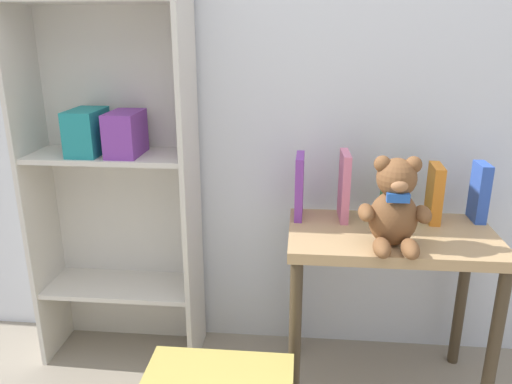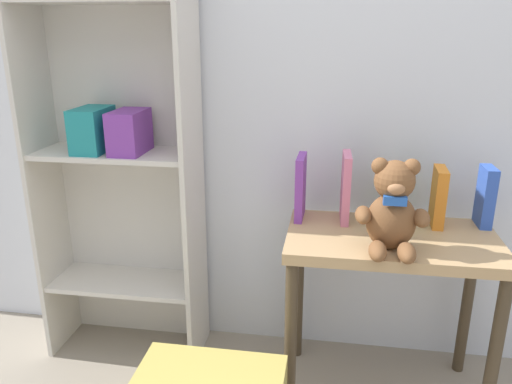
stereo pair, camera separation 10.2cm
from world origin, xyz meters
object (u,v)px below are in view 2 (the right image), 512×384
(book_standing_green, at_px, (391,195))
(book_standing_purple, at_px, (301,187))
(teddy_bear, at_px, (392,210))
(book_standing_pink, at_px, (346,187))
(book_standing_orange, at_px, (438,197))
(display_table, at_px, (390,264))
(bookshelf_side, at_px, (117,127))
(book_standing_blue, at_px, (486,197))

(book_standing_green, bearing_deg, book_standing_purple, -176.02)
(teddy_bear, height_order, book_standing_pink, teddy_bear)
(teddy_bear, distance_m, book_standing_orange, 0.29)
(book_standing_pink, height_order, book_standing_orange, book_standing_pink)
(book_standing_purple, bearing_deg, display_table, -19.97)
(bookshelf_side, bearing_deg, book_standing_purple, -3.03)
(display_table, bearing_deg, book_standing_purple, 158.69)
(teddy_bear, relative_size, book_standing_blue, 1.39)
(teddy_bear, xyz_separation_m, book_standing_purple, (-0.29, 0.23, -0.02))
(bookshelf_side, xyz_separation_m, display_table, (0.99, -0.16, -0.40))
(display_table, distance_m, book_standing_pink, 0.29)
(book_standing_blue, bearing_deg, bookshelf_side, 178.39)
(book_standing_pink, relative_size, book_standing_green, 1.26)
(book_standing_pink, distance_m, book_standing_green, 0.16)
(book_standing_green, height_order, book_standing_orange, book_standing_orange)
(bookshelf_side, bearing_deg, book_standing_blue, -0.69)
(book_standing_purple, relative_size, book_standing_orange, 1.13)
(book_standing_purple, relative_size, book_standing_blue, 1.10)
(book_standing_green, bearing_deg, book_standing_orange, 0.86)
(display_table, relative_size, book_standing_pink, 2.86)
(display_table, xyz_separation_m, book_standing_purple, (-0.31, 0.12, 0.21))
(book_standing_green, bearing_deg, book_standing_pink, -173.53)
(bookshelf_side, bearing_deg, book_standing_orange, -1.67)
(display_table, distance_m, teddy_bear, 0.26)
(teddy_bear, bearing_deg, book_standing_purple, 141.10)
(book_standing_purple, height_order, book_standing_pink, book_standing_pink)
(book_standing_purple, height_order, book_standing_green, book_standing_purple)
(book_standing_pink, height_order, book_standing_green, book_standing_pink)
(bookshelf_side, distance_m, book_standing_blue, 1.31)
(bookshelf_side, relative_size, book_standing_orange, 8.18)
(display_table, bearing_deg, book_standing_orange, 38.54)
(book_standing_pink, relative_size, book_standing_orange, 1.20)
(book_standing_purple, xyz_separation_m, book_standing_orange, (0.46, 0.00, -0.01))
(bookshelf_side, relative_size, book_standing_pink, 6.83)
(book_standing_pink, distance_m, book_standing_blue, 0.46)
(teddy_bear, bearing_deg, bookshelf_side, 164.47)
(book_standing_green, distance_m, book_standing_orange, 0.15)
(display_table, distance_m, book_standing_orange, 0.28)
(bookshelf_side, height_order, display_table, bookshelf_side)
(book_standing_purple, height_order, book_standing_orange, book_standing_purple)
(book_standing_purple, height_order, book_standing_blue, book_standing_purple)
(bookshelf_side, distance_m, book_standing_pink, 0.85)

